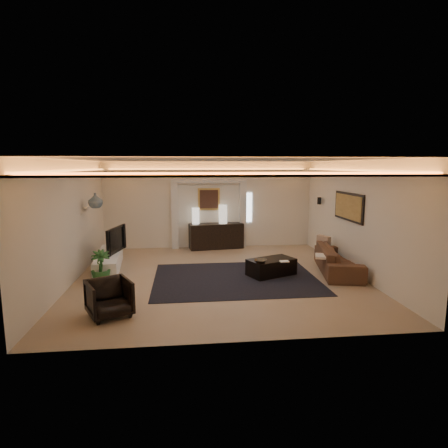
{
  "coord_description": "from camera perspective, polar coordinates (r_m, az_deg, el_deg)",
  "views": [
    {
      "loc": [
        -0.84,
        -8.94,
        2.77
      ],
      "look_at": [
        0.2,
        0.6,
        1.25
      ],
      "focal_mm": 29.62,
      "sensor_mm": 36.0,
      "label": 1
    }
  ],
  "objects": [
    {
      "name": "figurine",
      "position": [
        11.47,
        -15.82,
        -2.04
      ],
      "size": [
        0.18,
        0.18,
        0.4
      ],
      "primitive_type": "cylinder",
      "rotation": [
        0.0,
        0.0,
        -0.27
      ],
      "color": "#2F1F16",
      "rests_on": "media_ledge"
    },
    {
      "name": "plant",
      "position": [
        9.28,
        -18.51,
        -6.3
      ],
      "size": [
        0.56,
        0.56,
        0.79
      ],
      "primitive_type": "imported",
      "rotation": [
        0.0,
        0.0,
        0.33
      ],
      "color": "#235523",
      "rests_on": "ground"
    },
    {
      "name": "wall_front",
      "position": [
        5.66,
        2.51,
        -4.51
      ],
      "size": [
        7.0,
        0.0,
        7.0
      ],
      "primitive_type": "plane",
      "rotation": [
        -1.57,
        0.0,
        0.0
      ],
      "color": "silver",
      "rests_on": "ground"
    },
    {
      "name": "wall_sconce",
      "position": [
        11.96,
        14.49,
        3.49
      ],
      "size": [
        0.12,
        0.12,
        0.22
      ],
      "primitive_type": "cylinder",
      "color": "black",
      "rests_on": "wall_right"
    },
    {
      "name": "wall_niche",
      "position": [
        10.72,
        -20.25,
        2.45
      ],
      "size": [
        0.1,
        0.55,
        0.04
      ],
      "primitive_type": "cube",
      "color": "silver",
      "rests_on": "wall_left"
    },
    {
      "name": "media_ledge",
      "position": [
        10.46,
        -17.35,
        -5.49
      ],
      "size": [
        0.8,
        2.37,
        0.44
      ],
      "primitive_type": "cube",
      "rotation": [
        0.0,
        0.0,
        0.1
      ],
      "color": "white",
      "rests_on": "ground"
    },
    {
      "name": "wall_right",
      "position": [
        10.02,
        19.5,
        0.92
      ],
      "size": [
        0.0,
        7.0,
        7.0
      ],
      "primitive_type": "plane",
      "rotation": [
        1.57,
        0.0,
        -1.57
      ],
      "color": "silver",
      "rests_on": "ground"
    },
    {
      "name": "wall_left",
      "position": [
        9.42,
        -22.56,
        0.25
      ],
      "size": [
        0.0,
        7.0,
        7.0
      ],
      "primitive_type": "plane",
      "rotation": [
        1.57,
        0.0,
        1.57
      ],
      "color": "silver",
      "rests_on": "ground"
    },
    {
      "name": "alcove_header",
      "position": [
        12.38,
        -2.35,
        6.59
      ],
      "size": [
        2.52,
        0.2,
        0.12
      ],
      "primitive_type": "cube",
      "color": "silver",
      "rests_on": "wall_back"
    },
    {
      "name": "magazine",
      "position": [
        9.26,
        9.3,
        -5.79
      ],
      "size": [
        0.22,
        0.16,
        0.03
      ],
      "primitive_type": "cube",
      "rotation": [
        0.0,
        0.0,
        0.03
      ],
      "color": "white",
      "rests_on": "coffee_table"
    },
    {
      "name": "cove_soffit",
      "position": [
        8.98,
        -0.86,
        8.04
      ],
      "size": [
        7.0,
        7.0,
        0.04
      ],
      "primitive_type": "cube",
      "color": "silver",
      "rests_on": "ceiling"
    },
    {
      "name": "art_panel_gold",
      "position": [
        10.24,
        18.57,
        2.54
      ],
      "size": [
        0.02,
        1.5,
        0.62
      ],
      "primitive_type": "cube",
      "color": "tan",
      "rests_on": "wall_right"
    },
    {
      "name": "wall_back",
      "position": [
        12.54,
        -2.35,
        2.96
      ],
      "size": [
        7.0,
        0.0,
        7.0
      ],
      "primitive_type": "plane",
      "rotation": [
        1.57,
        0.0,
        0.0
      ],
      "color": "silver",
      "rests_on": "ground"
    },
    {
      "name": "floor",
      "position": [
        9.4,
        -0.82,
        -8.15
      ],
      "size": [
        7.0,
        7.0,
        0.0
      ],
      "primitive_type": "plane",
      "color": "tan",
      "rests_on": "ground"
    },
    {
      "name": "pilaster_left",
      "position": [
        12.45,
        -7.6,
        1.22
      ],
      "size": [
        0.22,
        0.2,
        2.2
      ],
      "primitive_type": "cube",
      "color": "silver",
      "rests_on": "ground"
    },
    {
      "name": "tv",
      "position": [
        10.44,
        -16.89,
        -2.28
      ],
      "size": [
        1.21,
        0.41,
        0.69
      ],
      "primitive_type": "imported",
      "rotation": [
        0.0,
        0.0,
        1.36
      ],
      "color": "black",
      "rests_on": "media_ledge"
    },
    {
      "name": "lamp_right",
      "position": [
        12.37,
        -0.16,
        1.2
      ],
      "size": [
        0.35,
        0.35,
        0.62
      ],
      "primitive_type": "cylinder",
      "rotation": [
        0.0,
        0.0,
        -0.28
      ],
      "color": "beige",
      "rests_on": "console"
    },
    {
      "name": "ceiling",
      "position": [
        8.98,
        -0.87,
        9.83
      ],
      "size": [
        7.0,
        7.0,
        0.0
      ],
      "primitive_type": "plane",
      "rotation": [
        3.14,
        0.0,
        0.0
      ],
      "color": "white",
      "rests_on": "ground"
    },
    {
      "name": "console",
      "position": [
        12.46,
        -1.23,
        -1.96
      ],
      "size": [
        1.85,
        0.8,
        0.9
      ],
      "primitive_type": "cube",
      "rotation": [
        0.0,
        0.0,
        0.14
      ],
      "color": "black",
      "rests_on": "ground"
    },
    {
      "name": "daylight_slit",
      "position": [
        12.69,
        3.75,
        2.56
      ],
      "size": [
        0.25,
        0.03,
        1.0
      ],
      "primitive_type": "cube",
      "color": "white",
      "rests_on": "wall_back"
    },
    {
      "name": "throw_blanket",
      "position": [
        9.5,
        15.58,
        -4.85
      ],
      "size": [
        0.67,
        0.6,
        0.06
      ],
      "primitive_type": "cube",
      "rotation": [
        0.0,
        0.0,
        -0.33
      ],
      "color": "white",
      "rests_on": "sofa"
    },
    {
      "name": "bowl",
      "position": [
        9.11,
        5.65,
        -5.8
      ],
      "size": [
        0.4,
        0.4,
        0.08
      ],
      "primitive_type": "imported",
      "rotation": [
        0.0,
        0.0,
        -0.33
      ],
      "color": "#3B2D1D",
      "rests_on": "coffee_table"
    },
    {
      "name": "lamp_left",
      "position": [
        12.31,
        -4.39,
        1.14
      ],
      "size": [
        0.31,
        0.31,
        0.53
      ],
      "primitive_type": "cylinder",
      "rotation": [
        0.0,
        0.0,
        0.41
      ],
      "color": "white",
      "rests_on": "console"
    },
    {
      "name": "painting_canvas",
      "position": [
        12.46,
        -2.34,
        3.84
      ],
      "size": [
        0.62,
        0.02,
        0.62
      ],
      "primitive_type": "cube",
      "color": "#4C2D1E",
      "rests_on": "wall_back"
    },
    {
      "name": "sofa",
      "position": [
        10.15,
        17.21,
        -5.29
      ],
      "size": [
        2.43,
        1.35,
        0.67
      ],
      "primitive_type": "imported",
      "rotation": [
        0.0,
        0.0,
        1.36
      ],
      "color": "black",
      "rests_on": "ground"
    },
    {
      "name": "art_panel_frame",
      "position": [
        10.25,
        18.7,
        2.54
      ],
      "size": [
        0.04,
        1.64,
        0.74
      ],
      "primitive_type": "cube",
      "color": "black",
      "rests_on": "wall_right"
    },
    {
      "name": "area_rug",
      "position": [
        9.25,
        1.79,
        -8.39
      ],
      "size": [
        4.0,
        3.0,
        0.01
      ],
      "primitive_type": "cube",
      "color": "black",
      "rests_on": "ground"
    },
    {
      "name": "ginger_jar",
      "position": [
        10.26,
        -19.24,
        3.44
      ],
      "size": [
        0.43,
        0.43,
        0.39
      ],
      "primitive_type": "imported",
      "rotation": [
        0.0,
        0.0,
        -0.17
      ],
      "color": "#313E4F",
      "rests_on": "wall_niche"
    },
    {
      "name": "armchair",
      "position": [
        7.28,
        -17.29,
        -10.88
      ],
      "size": [
        1.0,
        1.01,
        0.69
      ],
      "primitive_type": "imported",
      "rotation": [
        0.0,
        0.0,
        0.46
      ],
      "color": "black",
      "rests_on": "ground"
    },
    {
      "name": "painting_frame",
      "position": [
        12.49,
        -2.35,
        3.85
      ],
      "size": [
        0.74,
        0.04,
        0.74
      ],
      "primitive_type": "cube",
      "color": "tan",
      "rests_on": "wall_back"
    },
    {
      "name": "throw_pillow",
      "position": [
        11.05,
        15.11,
        -2.9
      ],
      "size": [
        0.3,
        0.46,
        0.45
      ],
      "primitive_type": "cube",
      "rotation": [
        0.0,
        0.0,
        0.4
      ],
      "color": "tan",
      "rests_on": "sofa"
    },
    {
      "name": "pilaster_right",
      "position": [
        12.61,
        2.91,
        1.38
      ],
      "size": [
        0.22,
        0.2,
        2.2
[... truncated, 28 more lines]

